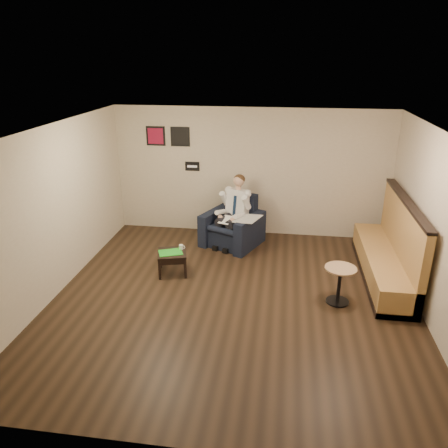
# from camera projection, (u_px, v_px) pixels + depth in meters

# --- Properties ---
(ground) EXTENTS (6.00, 6.00, 0.00)m
(ground) POSITION_uv_depth(u_px,v_px,m) (233.00, 300.00, 7.30)
(ground) COLOR black
(ground) RESTS_ON ground
(wall_back) EXTENTS (6.00, 0.02, 2.80)m
(wall_back) POSITION_uv_depth(u_px,v_px,m) (251.00, 173.00, 9.54)
(wall_back) COLOR beige
(wall_back) RESTS_ON ground
(wall_front) EXTENTS (6.00, 0.02, 2.80)m
(wall_front) POSITION_uv_depth(u_px,v_px,m) (194.00, 338.00, 4.02)
(wall_front) COLOR beige
(wall_front) RESTS_ON ground
(wall_left) EXTENTS (0.02, 6.00, 2.80)m
(wall_left) POSITION_uv_depth(u_px,v_px,m) (53.00, 212.00, 7.18)
(wall_left) COLOR beige
(wall_left) RESTS_ON ground
(wall_right) EXTENTS (0.02, 6.00, 2.80)m
(wall_right) POSITION_uv_depth(u_px,v_px,m) (437.00, 232.00, 6.38)
(wall_right) COLOR beige
(wall_right) RESTS_ON ground
(ceiling) EXTENTS (6.00, 6.00, 0.02)m
(ceiling) POSITION_uv_depth(u_px,v_px,m) (235.00, 131.00, 6.27)
(ceiling) COLOR white
(ceiling) RESTS_ON wall_back
(seating_sign) EXTENTS (0.32, 0.02, 0.20)m
(seating_sign) POSITION_uv_depth(u_px,v_px,m) (192.00, 166.00, 9.67)
(seating_sign) COLOR black
(seating_sign) RESTS_ON wall_back
(art_print_left) EXTENTS (0.42, 0.03, 0.42)m
(art_print_left) POSITION_uv_depth(u_px,v_px,m) (156.00, 136.00, 9.53)
(art_print_left) COLOR maroon
(art_print_left) RESTS_ON wall_back
(art_print_right) EXTENTS (0.42, 0.03, 0.42)m
(art_print_right) POSITION_uv_depth(u_px,v_px,m) (180.00, 137.00, 9.46)
(art_print_right) COLOR black
(art_print_right) RESTS_ON wall_back
(armchair) EXTENTS (1.40, 1.40, 1.03)m
(armchair) POSITION_uv_depth(u_px,v_px,m) (232.00, 221.00, 9.24)
(armchair) COLOR black
(armchair) RESTS_ON ground
(seated_man) EXTENTS (1.02, 1.20, 1.42)m
(seated_man) POSITION_uv_depth(u_px,v_px,m) (229.00, 215.00, 9.06)
(seated_man) COLOR silver
(seated_man) RESTS_ON armchair
(lap_papers) EXTENTS (0.33, 0.40, 0.01)m
(lap_papers) POSITION_uv_depth(u_px,v_px,m) (226.00, 220.00, 9.00)
(lap_papers) COLOR white
(lap_papers) RESTS_ON seated_man
(newspaper) EXTENTS (0.62, 0.68, 0.01)m
(newspaper) POSITION_uv_depth(u_px,v_px,m) (248.00, 219.00, 8.87)
(newspaper) COLOR silver
(newspaper) RESTS_ON armchair
(side_table) EXTENTS (0.63, 0.63, 0.42)m
(side_table) POSITION_uv_depth(u_px,v_px,m) (172.00, 263.00, 8.11)
(side_table) COLOR black
(side_table) RESTS_ON ground
(green_folder) EXTENTS (0.51, 0.44, 0.01)m
(green_folder) POSITION_uv_depth(u_px,v_px,m) (170.00, 252.00, 8.01)
(green_folder) COLOR green
(green_folder) RESTS_ON side_table
(coffee_mug) EXTENTS (0.09, 0.09, 0.09)m
(coffee_mug) POSITION_uv_depth(u_px,v_px,m) (181.00, 247.00, 8.14)
(coffee_mug) COLOR white
(coffee_mug) RESTS_ON side_table
(smartphone) EXTENTS (0.14, 0.08, 0.01)m
(smartphone) POSITION_uv_depth(u_px,v_px,m) (175.00, 248.00, 8.18)
(smartphone) COLOR black
(smartphone) RESTS_ON side_table
(banquette) EXTENTS (0.68, 2.86, 1.46)m
(banquette) POSITION_uv_depth(u_px,v_px,m) (386.00, 241.00, 7.76)
(banquette) COLOR #A3783F
(banquette) RESTS_ON ground
(cafe_table) EXTENTS (0.64, 0.64, 0.64)m
(cafe_table) POSITION_uv_depth(u_px,v_px,m) (339.00, 285.00, 7.11)
(cafe_table) COLOR #9F7B56
(cafe_table) RESTS_ON ground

